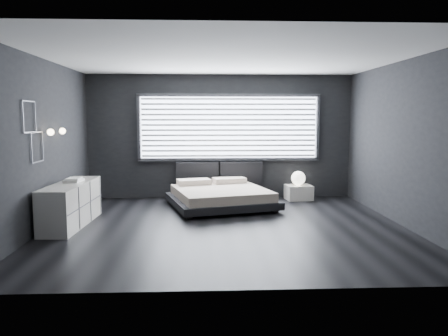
{
  "coord_description": "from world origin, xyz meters",
  "views": [
    {
      "loc": [
        -0.37,
        -7.23,
        1.85
      ],
      "look_at": [
        0.0,
        0.85,
        0.9
      ],
      "focal_mm": 35.0,
      "sensor_mm": 36.0,
      "label": 1
    }
  ],
  "objects": [
    {
      "name": "wall_art_lower",
      "position": [
        -2.98,
        -0.3,
        1.38
      ],
      "size": [
        0.01,
        0.48,
        0.48
      ],
      "color": "#47474C",
      "rests_on": "ground"
    },
    {
      "name": "room",
      "position": [
        0.0,
        0.0,
        1.4
      ],
      "size": [
        6.04,
        6.0,
        2.8
      ],
      "color": "black",
      "rests_on": "ground"
    },
    {
      "name": "sconce_far",
      "position": [
        -2.88,
        0.65,
        1.6
      ],
      "size": [
        0.18,
        0.11,
        0.11
      ],
      "color": "silver",
      "rests_on": "ground"
    },
    {
      "name": "dresser",
      "position": [
        -2.65,
        0.22,
        0.36
      ],
      "size": [
        0.6,
        1.84,
        0.73
      ],
      "color": "silver",
      "rests_on": "ground"
    },
    {
      "name": "bed",
      "position": [
        -0.03,
        1.59,
        0.24
      ],
      "size": [
        2.39,
        2.33,
        0.51
      ],
      "color": "black",
      "rests_on": "ground"
    },
    {
      "name": "window",
      "position": [
        0.2,
        2.7,
        1.61
      ],
      "size": [
        4.14,
        0.09,
        1.52
      ],
      "color": "white",
      "rests_on": "ground"
    },
    {
      "name": "orb_lamp",
      "position": [
        1.74,
        2.37,
        0.48
      ],
      "size": [
        0.31,
        0.31,
        0.31
      ],
      "primitive_type": "sphere",
      "color": "white",
      "rests_on": "nightstand"
    },
    {
      "name": "wall_art_upper",
      "position": [
        -2.98,
        -0.55,
        1.85
      ],
      "size": [
        0.01,
        0.48,
        0.48
      ],
      "color": "#47474C",
      "rests_on": "ground"
    },
    {
      "name": "headboard",
      "position": [
        -0.03,
        2.64,
        0.57
      ],
      "size": [
        1.96,
        0.16,
        0.52
      ],
      "color": "black",
      "rests_on": "ground"
    },
    {
      "name": "book_stack",
      "position": [
        -2.64,
        0.39,
        0.76
      ],
      "size": [
        0.3,
        0.37,
        0.07
      ],
      "color": "white",
      "rests_on": "dresser"
    },
    {
      "name": "sconce_near",
      "position": [
        -2.88,
        0.05,
        1.6
      ],
      "size": [
        0.18,
        0.11,
        0.11
      ],
      "color": "silver",
      "rests_on": "ground"
    },
    {
      "name": "nightstand",
      "position": [
        1.75,
        2.36,
        0.16
      ],
      "size": [
        0.61,
        0.52,
        0.33
      ],
      "primitive_type": "cube",
      "rotation": [
        0.0,
        0.0,
        0.1
      ],
      "color": "silver",
      "rests_on": "ground"
    }
  ]
}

